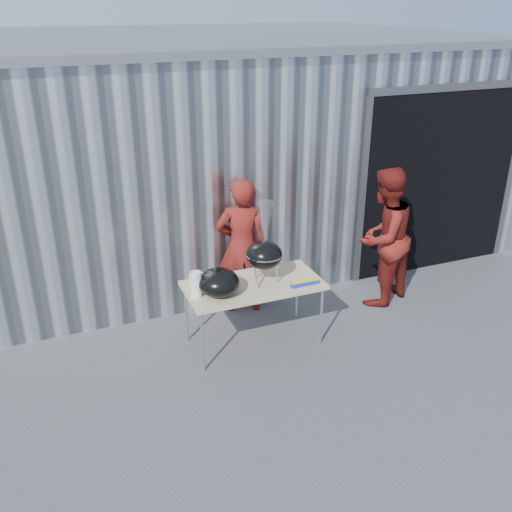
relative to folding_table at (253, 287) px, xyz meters
name	(u,v)px	position (x,y,z in m)	size (l,w,h in m)	color
ground	(266,382)	(-0.16, -0.76, -0.71)	(80.00, 80.00, 0.00)	#414143
building	(210,135)	(0.76, 3.83, 0.83)	(8.20, 6.20, 3.10)	silver
folding_table	(253,287)	(0.00, 0.00, 0.00)	(1.50, 0.75, 0.75)	tan
kettle_grill	(264,247)	(0.12, -0.02, 0.47)	(0.41, 0.41, 0.93)	black
grill_lid	(219,282)	(-0.43, -0.10, 0.18)	(0.44, 0.44, 0.32)	black
paper_towels	(196,284)	(-0.66, -0.05, 0.18)	(0.12, 0.12, 0.28)	white
white_tub	(199,280)	(-0.55, 0.20, 0.09)	(0.20, 0.15, 0.10)	white
foil_box	(305,283)	(0.50, -0.25, 0.07)	(0.32, 0.05, 0.06)	#1831A1
person_cook	(242,246)	(0.16, 0.78, 0.14)	(0.62, 0.41, 1.71)	maroon
person_bystander	(383,237)	(1.87, 0.32, 0.18)	(0.86, 0.67, 1.77)	maroon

